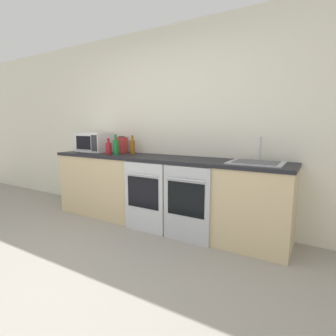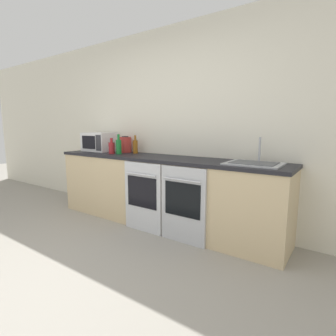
{
  "view_description": "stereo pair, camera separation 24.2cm",
  "coord_description": "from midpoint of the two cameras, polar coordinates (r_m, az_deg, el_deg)",
  "views": [
    {
      "loc": [
        1.81,
        -1.11,
        1.29
      ],
      "look_at": [
        0.13,
        1.72,
        0.77
      ],
      "focal_mm": 28.0,
      "sensor_mm": 36.0,
      "label": 1
    },
    {
      "loc": [
        2.01,
        -0.98,
        1.29
      ],
      "look_at": [
        0.13,
        1.72,
        0.77
      ],
      "focal_mm": 28.0,
      "sensor_mm": 36.0,
      "label": 2
    }
  ],
  "objects": [
    {
      "name": "bottle_green",
      "position": [
        3.75,
        -8.88,
        4.69
      ],
      "size": [
        0.08,
        0.08,
        0.28
      ],
      "color": "#19722D",
      "rests_on": "counter_back"
    },
    {
      "name": "microwave",
      "position": [
        4.27,
        -13.09,
        5.56
      ],
      "size": [
        0.5,
        0.36,
        0.29
      ],
      "color": "silver",
      "rests_on": "counter_back"
    },
    {
      "name": "bottle_amber",
      "position": [
        3.81,
        -5.31,
        4.72
      ],
      "size": [
        0.07,
        0.07,
        0.26
      ],
      "color": "#8C5114",
      "rests_on": "counter_back"
    },
    {
      "name": "wall_back",
      "position": [
        3.63,
        3.24,
        9.1
      ],
      "size": [
        10.0,
        0.06,
        2.6
      ],
      "color": "silver",
      "rests_on": "ground_plane"
    },
    {
      "name": "kettle",
      "position": [
        3.98,
        -7.56,
        5.08
      ],
      "size": [
        0.18,
        0.18,
        0.24
      ],
      "color": "#B2332D",
      "rests_on": "counter_back"
    },
    {
      "name": "counter_back",
      "position": [
        3.46,
        0.25,
        -5.02
      ],
      "size": [
        3.25,
        0.62,
        0.91
      ],
      "color": "#D1B789",
      "rests_on": "ground_plane"
    },
    {
      "name": "oven_right",
      "position": [
        2.93,
        5.65,
        -8.01
      ],
      "size": [
        0.56,
        0.06,
        0.86
      ],
      "color": "#B7BABF",
      "rests_on": "ground_plane"
    },
    {
      "name": "oven_left",
      "position": [
        3.24,
        -3.41,
        -6.31
      ],
      "size": [
        0.56,
        0.06,
        0.86
      ],
      "color": "silver",
      "rests_on": "ground_plane"
    },
    {
      "name": "bottle_red",
      "position": [
        3.79,
        -10.39,
        4.38
      ],
      "size": [
        0.09,
        0.09,
        0.23
      ],
      "color": "maroon",
      "rests_on": "counter_back"
    },
    {
      "name": "ground_plane",
      "position": [
        2.53,
        -24.52,
        -22.62
      ],
      "size": [
        16.0,
        16.0,
        0.0
      ],
      "primitive_type": "plane",
      "color": "gray"
    },
    {
      "name": "sink",
      "position": [
        2.86,
        20.57,
        0.99
      ],
      "size": [
        0.55,
        0.44,
        0.27
      ],
      "color": "#A8AAAF",
      "rests_on": "counter_back"
    }
  ]
}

